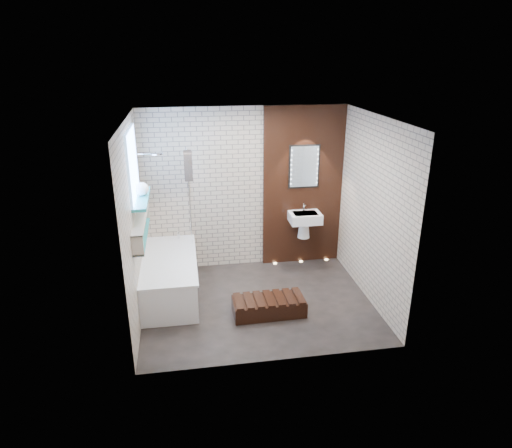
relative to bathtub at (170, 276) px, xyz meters
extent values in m
plane|color=black|center=(1.22, -0.45, -0.29)|extent=(3.20, 3.20, 0.00)
cube|color=#B8A492|center=(1.22, 0.85, 1.01)|extent=(3.20, 0.04, 2.60)
cube|color=#B8A492|center=(1.22, -1.75, 1.01)|extent=(3.20, 0.04, 2.60)
cube|color=#B8A492|center=(-0.38, -0.45, 1.01)|extent=(0.04, 2.60, 2.60)
cube|color=#B8A492|center=(2.82, -0.45, 1.01)|extent=(0.04, 2.60, 2.60)
plane|color=white|center=(1.22, -0.45, 2.31)|extent=(3.20, 3.20, 0.00)
cube|color=black|center=(2.17, 0.82, 1.01)|extent=(1.30, 0.06, 2.60)
cube|color=#7FADE0|center=(-0.36, -0.10, 1.71)|extent=(0.03, 1.00, 0.90)
cube|color=teal|center=(-0.29, -0.10, 1.24)|extent=(0.18, 1.00, 0.04)
cube|color=teal|center=(-0.31, -0.30, 0.79)|extent=(0.14, 1.30, 0.03)
cube|color=#B2A899|center=(-0.31, -0.30, 1.02)|extent=(0.14, 1.30, 0.03)
cube|color=#B2A899|center=(-0.31, -0.94, 0.91)|extent=(0.14, 0.03, 0.26)
cube|color=#B2A899|center=(-0.31, 0.33, 0.91)|extent=(0.14, 0.03, 0.26)
cube|color=white|center=(0.00, 0.00, -0.02)|extent=(0.75, 1.70, 0.55)
cube|color=white|center=(0.00, 0.00, 0.27)|extent=(0.79, 1.74, 0.03)
cylinder|color=silver|center=(0.15, 0.73, 0.35)|extent=(0.04, 0.04, 0.12)
cube|color=white|center=(0.35, 0.44, 0.99)|extent=(0.01, 0.78, 1.40)
cube|color=black|center=(0.35, 0.33, 1.56)|extent=(0.11, 0.29, 0.39)
cylinder|color=silver|center=(-0.08, 0.50, 1.71)|extent=(0.18, 0.18, 0.02)
cube|color=white|center=(2.17, 0.61, 0.56)|extent=(0.50, 0.36, 0.16)
cone|color=white|center=(2.17, 0.66, 0.34)|extent=(0.20, 0.20, 0.28)
cylinder|color=silver|center=(2.17, 0.71, 0.71)|extent=(0.03, 0.03, 0.14)
cube|color=black|center=(2.17, 0.78, 1.36)|extent=(0.50, 0.02, 0.70)
cube|color=silver|center=(2.17, 0.77, 1.36)|extent=(0.45, 0.01, 0.65)
cube|color=black|center=(1.33, -0.75, -0.18)|extent=(0.98, 0.45, 0.22)
cylinder|color=maroon|center=(-0.31, -0.75, 0.87)|extent=(0.05, 0.05, 0.13)
cylinder|color=#B36F1B|center=(-0.31, -0.25, 0.88)|extent=(0.05, 0.05, 0.14)
cylinder|color=#B36F1B|center=(-0.31, -0.52, 0.86)|extent=(0.05, 0.05, 0.11)
cylinder|color=maroon|center=(-0.31, 0.10, 0.88)|extent=(0.05, 0.05, 0.14)
sphere|color=white|center=(-0.28, -0.02, 1.35)|extent=(0.18, 0.18, 0.18)
cylinder|color=#FFD899|center=(1.72, 0.75, -0.29)|extent=(0.06, 0.06, 0.01)
cylinder|color=#FFD899|center=(2.17, 0.75, -0.29)|extent=(0.06, 0.06, 0.01)
cylinder|color=#FFD899|center=(2.62, 0.75, -0.29)|extent=(0.06, 0.06, 0.01)
camera|label=1|loc=(0.29, -6.02, 3.11)|focal=31.92mm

